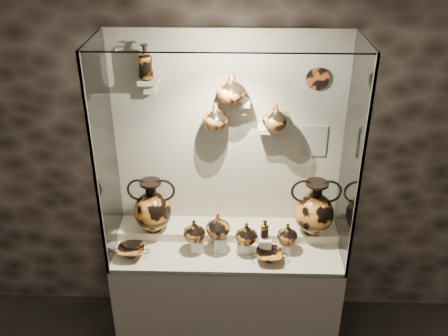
# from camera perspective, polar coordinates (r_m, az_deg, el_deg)

# --- Properties ---
(wall_back) EXTENTS (5.00, 0.02, 3.20)m
(wall_back) POSITION_cam_1_polar(r_m,az_deg,el_deg) (3.70, 0.52, 3.61)
(wall_back) COLOR black
(wall_back) RESTS_ON ground
(plinth) EXTENTS (1.70, 0.60, 0.80)m
(plinth) POSITION_cam_1_polar(r_m,az_deg,el_deg) (4.10, 0.35, -13.77)
(plinth) COLOR #BDB298
(plinth) RESTS_ON floor
(front_tier) EXTENTS (1.68, 0.58, 0.03)m
(front_tier) POSITION_cam_1_polar(r_m,az_deg,el_deg) (3.83, 0.37, -9.16)
(front_tier) COLOR beige
(front_tier) RESTS_ON plinth
(rear_tier) EXTENTS (1.70, 0.25, 0.10)m
(rear_tier) POSITION_cam_1_polar(r_m,az_deg,el_deg) (3.95, 0.43, -7.21)
(rear_tier) COLOR beige
(rear_tier) RESTS_ON plinth
(back_panel) EXTENTS (1.70, 0.03, 1.60)m
(back_panel) POSITION_cam_1_polar(r_m,az_deg,el_deg) (3.70, 0.52, 3.58)
(back_panel) COLOR #BDB298
(back_panel) RESTS_ON plinth
(glass_front) EXTENTS (1.70, 0.01, 1.60)m
(glass_front) POSITION_cam_1_polar(r_m,az_deg,el_deg) (3.15, 0.30, -1.08)
(glass_front) COLOR white
(glass_front) RESTS_ON plinth
(glass_left) EXTENTS (0.01, 0.60, 1.60)m
(glass_left) POSITION_cam_1_polar(r_m,az_deg,el_deg) (3.53, -13.46, 1.49)
(glass_left) COLOR white
(glass_left) RESTS_ON plinth
(glass_right) EXTENTS (0.01, 0.60, 1.60)m
(glass_right) POSITION_cam_1_polar(r_m,az_deg,el_deg) (3.50, 14.40, 1.14)
(glass_right) COLOR white
(glass_right) RESTS_ON plinth
(glass_top) EXTENTS (1.70, 0.60, 0.01)m
(glass_top) POSITION_cam_1_polar(r_m,az_deg,el_deg) (3.13, 0.47, 14.45)
(glass_top) COLOR white
(glass_top) RESTS_ON back_panel
(frame_post_left) EXTENTS (0.02, 0.02, 1.60)m
(frame_post_left) POSITION_cam_1_polar(r_m,az_deg,el_deg) (3.28, -14.53, -0.80)
(frame_post_left) COLOR gray
(frame_post_left) RESTS_ON plinth
(frame_post_right) EXTENTS (0.02, 0.02, 1.60)m
(frame_post_right) POSITION_cam_1_polar(r_m,az_deg,el_deg) (3.25, 15.28, -1.19)
(frame_post_right) COLOR gray
(frame_post_right) RESTS_ON plinth
(pedestal_a) EXTENTS (0.09, 0.09, 0.10)m
(pedestal_a) POSITION_cam_1_polar(r_m,az_deg,el_deg) (3.76, -3.03, -8.77)
(pedestal_a) COLOR silver
(pedestal_a) RESTS_ON front_tier
(pedestal_b) EXTENTS (0.09, 0.09, 0.13)m
(pedestal_b) POSITION_cam_1_polar(r_m,az_deg,el_deg) (3.75, -0.41, -8.64)
(pedestal_b) COLOR silver
(pedestal_b) RESTS_ON front_tier
(pedestal_c) EXTENTS (0.09, 0.09, 0.09)m
(pedestal_c) POSITION_cam_1_polar(r_m,az_deg,el_deg) (3.76, 2.21, -8.92)
(pedestal_c) COLOR silver
(pedestal_c) RESTS_ON front_tier
(pedestal_d) EXTENTS (0.09, 0.09, 0.12)m
(pedestal_d) POSITION_cam_1_polar(r_m,az_deg,el_deg) (3.75, 4.69, -8.76)
(pedestal_d) COLOR silver
(pedestal_d) RESTS_ON front_tier
(pedestal_e) EXTENTS (0.09, 0.09, 0.08)m
(pedestal_e) POSITION_cam_1_polar(r_m,az_deg,el_deg) (3.78, 6.82, -9.00)
(pedestal_e) COLOR silver
(pedestal_e) RESTS_ON front_tier
(bracket_ul) EXTENTS (0.14, 0.12, 0.04)m
(bracket_ul) POSITION_cam_1_polar(r_m,az_deg,el_deg) (3.51, -8.62, 9.81)
(bracket_ul) COLOR #BDB298
(bracket_ul) RESTS_ON back_panel
(bracket_ca) EXTENTS (0.14, 0.12, 0.04)m
(bracket_ca) POSITION_cam_1_polar(r_m,az_deg,el_deg) (3.59, -1.10, 4.54)
(bracket_ca) COLOR #BDB298
(bracket_ca) RESTS_ON back_panel
(bracket_cb) EXTENTS (0.10, 0.12, 0.04)m
(bracket_cb) POSITION_cam_1_polar(r_m,az_deg,el_deg) (3.51, 2.16, 7.49)
(bracket_cb) COLOR #BDB298
(bracket_cb) RESTS_ON back_panel
(bracket_cc) EXTENTS (0.14, 0.12, 0.04)m
(bracket_cc) POSITION_cam_1_polar(r_m,az_deg,el_deg) (3.59, 4.98, 4.46)
(bracket_cc) COLOR #BDB298
(bracket_cc) RESTS_ON back_panel
(amphora_left) EXTENTS (0.45, 0.45, 0.43)m
(amphora_left) POSITION_cam_1_polar(r_m,az_deg,el_deg) (3.81, -8.20, -4.26)
(amphora_left) COLOR orange
(amphora_left) RESTS_ON rear_tier
(amphora_right) EXTENTS (0.45, 0.45, 0.44)m
(amphora_right) POSITION_cam_1_polar(r_m,az_deg,el_deg) (3.79, 10.32, -4.46)
(amphora_right) COLOR orange
(amphora_right) RESTS_ON rear_tier
(jug_a) EXTENTS (0.21, 0.21, 0.17)m
(jug_a) POSITION_cam_1_polar(r_m,az_deg,el_deg) (3.68, -3.42, -7.15)
(jug_a) COLOR orange
(jug_a) RESTS_ON pedestal_a
(jug_b) EXTENTS (0.23, 0.23, 0.19)m
(jug_b) POSITION_cam_1_polar(r_m,az_deg,el_deg) (3.66, -0.70, -6.57)
(jug_b) COLOR #B35E1F
(jug_b) RESTS_ON pedestal_b
(jug_c) EXTENTS (0.18, 0.18, 0.17)m
(jug_c) POSITION_cam_1_polar(r_m,az_deg,el_deg) (3.67, 2.58, -7.46)
(jug_c) COLOR orange
(jug_c) RESTS_ON pedestal_c
(jug_e) EXTENTS (0.19, 0.19, 0.16)m
(jug_e) POSITION_cam_1_polar(r_m,az_deg,el_deg) (3.72, 7.26, -7.41)
(jug_e) COLOR orange
(jug_e) RESTS_ON pedestal_e
(lekythos_small) EXTENTS (0.09, 0.09, 0.16)m
(lekythos_small) POSITION_cam_1_polar(r_m,az_deg,el_deg) (3.68, 4.68, -6.86)
(lekythos_small) COLOR #B35E1F
(lekythos_small) RESTS_ON pedestal_d
(kylix_left) EXTENTS (0.27, 0.24, 0.10)m
(kylix_left) POSITION_cam_1_polar(r_m,az_deg,el_deg) (3.76, -10.56, -9.28)
(kylix_left) COLOR #B35E1F
(kylix_left) RESTS_ON front_tier
(kylix_right) EXTENTS (0.31, 0.29, 0.10)m
(kylix_right) POSITION_cam_1_polar(r_m,az_deg,el_deg) (3.68, 5.19, -9.88)
(kylix_right) COLOR orange
(kylix_right) RESTS_ON front_tier
(lekythos_tall) EXTENTS (0.12, 0.12, 0.27)m
(lekythos_tall) POSITION_cam_1_polar(r_m,az_deg,el_deg) (3.45, -8.99, 12.06)
(lekythos_tall) COLOR orange
(lekythos_tall) RESTS_ON bracket_ul
(ovoid_vase_a) EXTENTS (0.23, 0.23, 0.19)m
(ovoid_vase_a) POSITION_cam_1_polar(r_m,az_deg,el_deg) (3.51, -0.97, 5.95)
(ovoid_vase_a) COLOR #B35E1F
(ovoid_vase_a) RESTS_ON bracket_ca
(ovoid_vase_b) EXTENTS (0.25, 0.25, 0.21)m
(ovoid_vase_b) POSITION_cam_1_polar(r_m,az_deg,el_deg) (3.42, 0.84, 9.12)
(ovoid_vase_b) COLOR #B35E1F
(ovoid_vase_b) RESTS_ON bracket_cb
(ovoid_vase_c) EXTENTS (0.23, 0.23, 0.19)m
(ovoid_vase_c) POSITION_cam_1_polar(r_m,az_deg,el_deg) (3.52, 5.88, 5.84)
(ovoid_vase_c) COLOR #B35E1F
(ovoid_vase_c) RESTS_ON bracket_cc
(wall_plate) EXTENTS (0.16, 0.02, 0.16)m
(wall_plate) POSITION_cam_1_polar(r_m,az_deg,el_deg) (3.54, 10.65, 9.99)
(wall_plate) COLOR #B44E23
(wall_plate) RESTS_ON back_panel
(info_placard) EXTENTS (0.18, 0.01, 0.24)m
(info_placard) POSITION_cam_1_polar(r_m,az_deg,el_deg) (3.73, 10.27, 3.07)
(info_placard) COLOR beige
(info_placard) RESTS_ON back_panel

